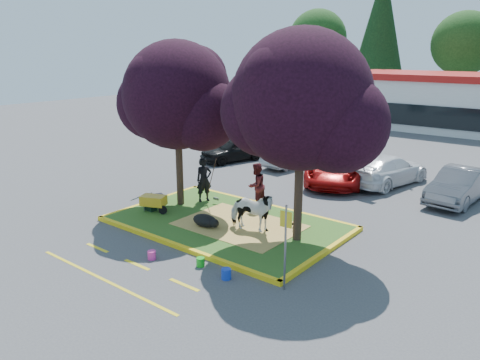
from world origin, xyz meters
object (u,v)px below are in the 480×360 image
Objects in this scene: car_black at (234,149)px; sign_post at (285,239)px; bucket_pink at (152,255)px; bucket_blue at (226,274)px; car_silver at (290,155)px; bucket_green at (200,262)px; cow at (251,212)px; wheelbarrow at (154,201)px; calf at (205,221)px; handler at (204,180)px.

sign_post is at bearing -28.85° from car_black.
car_black reaches higher than bucket_pink.
car_silver is (-5.78, 12.38, 0.48)m from bucket_blue.
bucket_green is at bearing 114.75° from car_silver.
cow is 3.40m from bucket_blue.
car_black is (-3.41, 9.09, 0.09)m from wheelbarrow.
car_black reaches higher than wheelbarrow.
sign_post is 4.56m from bucket_pink.
bucket_blue is (-1.62, -0.50, -1.33)m from sign_post.
cow reaches higher than calf.
bucket_blue is (1.40, -3.02, -0.72)m from cow.
bucket_blue is (1.12, -0.13, 0.02)m from bucket_green.
wheelbarrow is at bearing 137.49° from bucket_pink.
wheelbarrow is at bearing 154.43° from bucket_green.
handler is at bearing 115.40° from bucket_pink.
calf is at bearing 129.75° from bucket_green.
sign_post reaches higher than calf.
sign_post is 8.73× the size of bucket_pink.
cow is at bearing -85.74° from handler.
handler reaches higher than car_silver.
car_black is at bearing 129.43° from sign_post.
cow is at bearing -30.89° from car_black.
handler is 2.35m from wheelbarrow.
wheelbarrow is at bearing 94.89° from car_silver.
sign_post is at bearing 12.63° from bucket_pink.
handler reaches higher than calf.
cow reaches higher than bucket_green.
car_silver is at bearing 32.50° from handler.
handler is 0.76× the size of sign_post.
calf reaches higher than bucket_pink.
car_black is (-7.62, 8.35, -0.19)m from cow.
wheelbarrow is 4.06m from bucket_pink.
wheelbarrow is 9.71m from car_black.
calf is 3.03m from handler.
handler is 0.46× the size of car_black.
calf is 2.88m from bucket_green.
bucket_green is 0.89× the size of bucket_blue.
calf is 0.61× the size of wheelbarrow.
car_black reaches higher than calf.
bucket_pink is (0.32, -2.79, -0.23)m from calf.
calf is 0.56× the size of handler.
cow reaches higher than car_black.
wheelbarrow is at bearing 161.22° from sign_post.
sign_post is (4.58, -1.84, 1.11)m from calf.
car_silver is at bearing 34.04° from car_black.
cow is 0.71× the size of sign_post.
bucket_blue reaches higher than bucket_pink.
handler is at bearing -42.80° from car_black.
bucket_pink is at bearing -127.92° from handler.
bucket_blue is (5.61, -2.28, -0.44)m from wheelbarrow.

